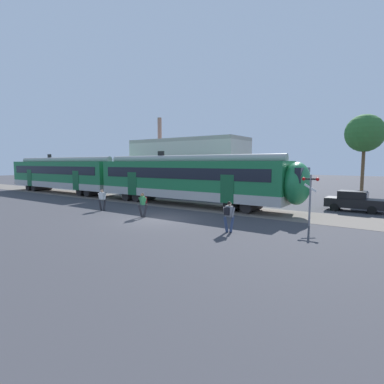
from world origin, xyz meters
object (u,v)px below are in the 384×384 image
(pedestrian_grey, at_px, (229,214))
(parked_car_black, at_px, (354,201))
(commuter_train, at_px, (118,176))
(pedestrian_white, at_px, (102,198))
(crossing_signal, at_px, (310,192))
(pedestrian_green, at_px, (143,203))

(pedestrian_grey, bearing_deg, parked_car_black, 68.75)
(commuter_train, bearing_deg, pedestrian_white, -50.13)
(pedestrian_grey, distance_m, crossing_signal, 5.19)
(pedestrian_green, xyz_separation_m, parked_car_black, (11.37, 10.98, -0.21))
(commuter_train, height_order, crossing_signal, commuter_train)
(parked_car_black, bearing_deg, crossing_signal, -100.52)
(pedestrian_white, bearing_deg, crossing_signal, 11.86)
(pedestrian_white, relative_size, pedestrian_grey, 1.00)
(crossing_signal, bearing_deg, pedestrian_grey, -127.70)
(pedestrian_green, bearing_deg, parked_car_black, 43.99)
(pedestrian_white, xyz_separation_m, pedestrian_green, (4.62, -0.32, 0.00))
(pedestrian_white, bearing_deg, commuter_train, 129.87)
(commuter_train, distance_m, pedestrian_white, 8.05)
(commuter_train, bearing_deg, parked_car_black, 12.21)
(crossing_signal, bearing_deg, parked_car_black, 79.48)
(pedestrian_green, xyz_separation_m, pedestrian_grey, (6.85, -0.64, 0.00))
(crossing_signal, bearing_deg, pedestrian_green, -161.26)
(pedestrian_white, bearing_deg, parked_car_black, 33.69)
(pedestrian_white, distance_m, pedestrian_grey, 11.51)
(pedestrian_green, relative_size, parked_car_black, 0.41)
(pedestrian_grey, xyz_separation_m, parked_car_black, (4.52, 11.62, -0.21))
(pedestrian_white, xyz_separation_m, pedestrian_grey, (11.47, -0.96, 0.00))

